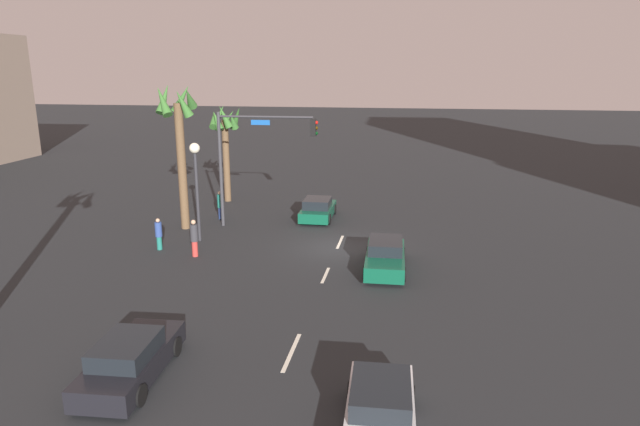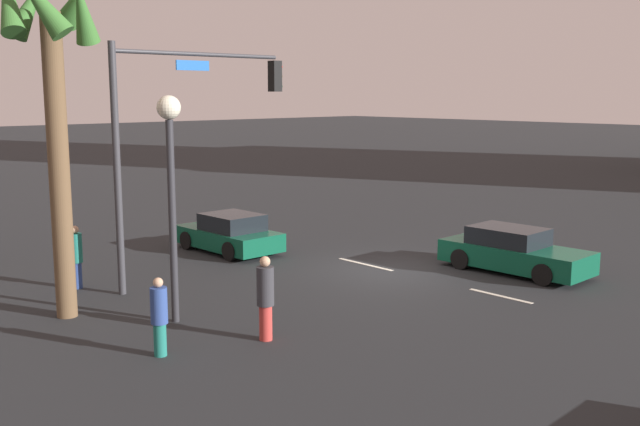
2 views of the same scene
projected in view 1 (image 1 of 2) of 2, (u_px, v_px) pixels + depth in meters
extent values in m
plane|color=#232628|center=(338.00, 248.00, 28.99)|extent=(220.00, 220.00, 0.00)
cube|color=silver|center=(292.00, 352.00, 18.25)|extent=(2.60, 0.14, 0.01)
cube|color=silver|center=(325.00, 275.00, 25.07)|extent=(1.96, 0.14, 0.01)
cube|color=silver|center=(340.00, 242.00, 29.91)|extent=(2.32, 0.14, 0.01)
cube|color=#0F5138|center=(318.00, 211.00, 34.54)|extent=(4.05, 1.89, 0.62)
cube|color=black|center=(317.00, 203.00, 34.16)|extent=(1.96, 1.64, 0.56)
cylinder|color=black|center=(308.00, 208.00, 35.90)|extent=(0.64, 0.23, 0.64)
cylinder|color=black|center=(334.00, 209.00, 35.65)|extent=(0.64, 0.23, 0.64)
cylinder|color=black|center=(301.00, 218.00, 33.52)|extent=(0.64, 0.23, 0.64)
cylinder|color=black|center=(329.00, 219.00, 33.26)|extent=(0.64, 0.23, 0.64)
cube|color=silver|center=(380.00, 419.00, 13.94)|extent=(4.45, 1.91, 0.68)
cube|color=black|center=(381.00, 393.00, 14.05)|extent=(2.16, 1.61, 0.52)
cylinder|color=black|center=(411.00, 397.00, 15.19)|extent=(0.65, 0.25, 0.64)
cylinder|color=black|center=(352.00, 393.00, 15.39)|extent=(0.65, 0.25, 0.64)
cube|color=#0F5138|center=(385.00, 259.00, 25.71)|extent=(4.60, 1.91, 0.68)
cube|color=black|center=(386.00, 245.00, 25.82)|extent=(2.23, 1.62, 0.53)
cylinder|color=black|center=(403.00, 274.00, 24.30)|extent=(0.65, 0.24, 0.64)
cylinder|color=black|center=(366.00, 273.00, 24.52)|extent=(0.65, 0.24, 0.64)
cylinder|color=black|center=(403.00, 254.00, 27.00)|extent=(0.65, 0.24, 0.64)
cylinder|color=black|center=(369.00, 252.00, 27.22)|extent=(0.65, 0.24, 0.64)
cube|color=black|center=(132.00, 362.00, 16.67)|extent=(4.60, 2.03, 0.68)
cube|color=black|center=(126.00, 348.00, 16.25)|extent=(2.25, 1.68, 0.53)
cylinder|color=black|center=(127.00, 344.00, 18.14)|extent=(0.65, 0.26, 0.64)
cylinder|color=black|center=(175.00, 347.00, 17.97)|extent=(0.65, 0.26, 0.64)
cylinder|color=black|center=(82.00, 392.00, 15.46)|extent=(0.65, 0.26, 0.64)
cylinder|color=black|center=(139.00, 395.00, 15.28)|extent=(0.65, 0.26, 0.64)
cylinder|color=#38383D|center=(221.00, 170.00, 32.25)|extent=(0.20, 0.20, 6.78)
cylinder|color=#38383D|center=(265.00, 117.00, 31.05)|extent=(0.20, 5.54, 0.12)
cube|color=black|center=(313.00, 128.00, 30.79)|extent=(0.32, 0.32, 0.95)
sphere|color=red|center=(316.00, 123.00, 30.69)|extent=(0.20, 0.20, 0.20)
sphere|color=#392605|center=(316.00, 128.00, 30.76)|extent=(0.20, 0.20, 0.20)
sphere|color=black|center=(316.00, 133.00, 30.84)|extent=(0.20, 0.20, 0.20)
cube|color=#1959B2|center=(260.00, 122.00, 31.17)|extent=(0.06, 1.10, 0.28)
cylinder|color=#2D2D33|center=(197.00, 198.00, 29.56)|extent=(0.18, 0.18, 4.84)
sphere|color=#F2EACC|center=(195.00, 148.00, 28.88)|extent=(0.56, 0.56, 0.56)
cylinder|color=#1E7266|center=(159.00, 243.00, 28.60)|extent=(0.29, 0.29, 0.71)
cylinder|color=#2D478C|center=(158.00, 229.00, 28.41)|extent=(0.39, 0.39, 0.77)
sphere|color=tan|center=(158.00, 220.00, 28.29)|extent=(0.21, 0.21, 0.21)
cylinder|color=#BF3833|center=(195.00, 249.00, 27.54)|extent=(0.39, 0.39, 0.80)
cylinder|color=#333338|center=(194.00, 233.00, 27.33)|extent=(0.52, 0.52, 0.87)
sphere|color=tan|center=(193.00, 222.00, 27.19)|extent=(0.24, 0.24, 0.24)
cylinder|color=#2D478C|center=(221.00, 213.00, 34.45)|extent=(0.36, 0.36, 0.75)
cylinder|color=#1E7266|center=(220.00, 201.00, 34.25)|extent=(0.49, 0.49, 0.82)
sphere|color=tan|center=(220.00, 193.00, 34.12)|extent=(0.22, 0.22, 0.22)
cylinder|color=brown|center=(182.00, 168.00, 31.60)|extent=(0.49, 0.49, 7.31)
cone|color=#38702D|center=(182.00, 99.00, 31.44)|extent=(0.72, 1.40, 1.75)
cone|color=#38702D|center=(164.00, 99.00, 30.92)|extent=(1.44, 0.80, 1.82)
cone|color=#38702D|center=(163.00, 101.00, 30.06)|extent=(1.37, 1.51, 1.79)
cone|color=#38702D|center=(183.00, 104.00, 30.08)|extent=(1.21, 1.21, 1.60)
cone|color=#38702D|center=(189.00, 98.00, 30.57)|extent=(1.44, 0.72, 1.34)
cylinder|color=brown|center=(226.00, 161.00, 38.57)|extent=(0.46, 0.46, 5.75)
cone|color=#38702D|center=(227.00, 120.00, 38.65)|extent=(0.74, 1.48, 1.63)
cone|color=#38702D|center=(219.00, 117.00, 38.53)|extent=(1.35, 1.34, 1.88)
cone|color=#38702D|center=(214.00, 119.00, 37.76)|extent=(1.57, 0.93, 1.38)
cone|color=#38702D|center=(217.00, 121.00, 37.32)|extent=(1.04, 1.27, 1.48)
cone|color=#38702D|center=(224.00, 117.00, 37.03)|extent=(0.91, 1.25, 1.65)
cone|color=#38702D|center=(233.00, 121.00, 37.71)|extent=(1.15, 0.65, 1.32)
cone|color=#38702D|center=(236.00, 118.00, 38.30)|extent=(1.49, 1.45, 1.79)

